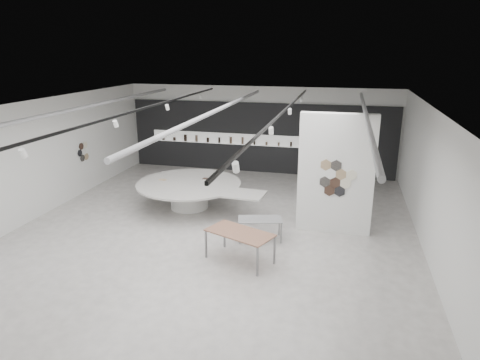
% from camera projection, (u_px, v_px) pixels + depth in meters
% --- Properties ---
extents(room, '(12.02, 14.02, 3.82)m').
position_uv_depth(room, '(209.00, 166.00, 12.41)').
color(room, beige).
rests_on(room, ground).
extents(back_wall_display, '(11.80, 0.27, 3.10)m').
position_uv_depth(back_wall_display, '(257.00, 138.00, 18.99)').
color(back_wall_display, black).
rests_on(back_wall_display, ground).
extents(partition_column, '(2.20, 0.38, 3.60)m').
position_uv_depth(partition_column, '(336.00, 174.00, 12.59)').
color(partition_column, white).
rests_on(partition_column, ground).
extents(display_island, '(4.74, 3.88, 0.93)m').
position_uv_depth(display_island, '(191.00, 192.00, 14.83)').
color(display_island, white).
rests_on(display_island, ground).
extents(sample_table_wood, '(1.94, 1.47, 0.81)m').
position_uv_depth(sample_table_wood, '(240.00, 234.00, 11.04)').
color(sample_table_wood, '#8B5D48').
rests_on(sample_table_wood, ground).
extents(sample_table_stone, '(1.37, 0.93, 0.65)m').
position_uv_depth(sample_table_stone, '(260.00, 221.00, 12.34)').
color(sample_table_stone, gray).
rests_on(sample_table_stone, ground).
extents(kitchen_counter, '(1.91, 0.91, 1.45)m').
position_uv_depth(kitchen_counter, '(322.00, 167.00, 18.24)').
color(kitchen_counter, white).
rests_on(kitchen_counter, ground).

